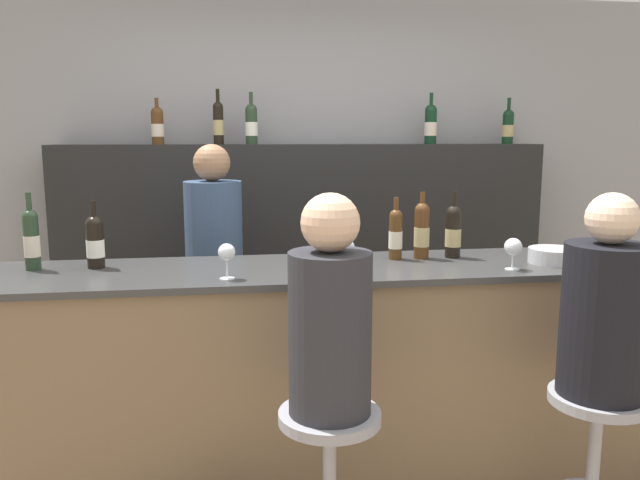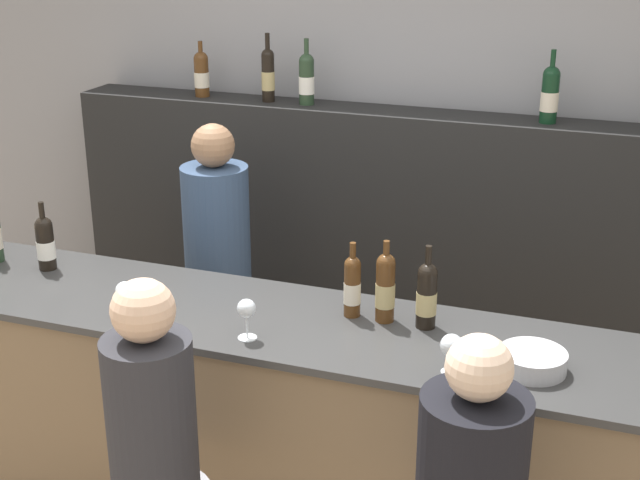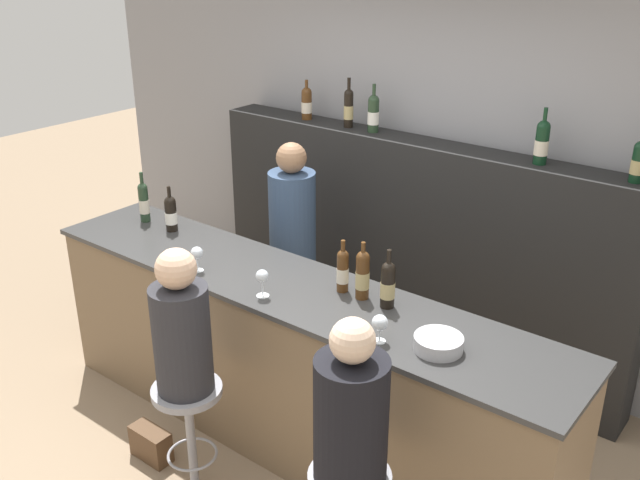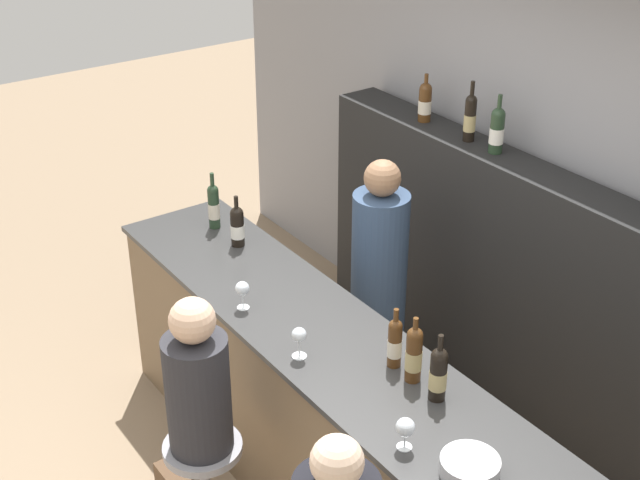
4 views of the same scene
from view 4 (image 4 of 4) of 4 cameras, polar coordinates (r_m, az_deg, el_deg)
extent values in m
cube|color=gray|center=(5.05, 15.36, 1.62)|extent=(6.40, 0.05, 2.60)
cube|color=brown|center=(4.56, 0.91, -12.27)|extent=(3.36, 0.62, 1.03)
cube|color=#333333|center=(4.24, 0.97, -6.82)|extent=(3.40, 0.66, 0.03)
cube|color=black|center=(5.13, 13.01, -4.01)|extent=(3.19, 0.28, 1.60)
cylinder|color=#233823|center=(5.23, -6.81, 1.99)|extent=(0.07, 0.07, 0.24)
cylinder|color=beige|center=(5.24, -6.80, 1.87)|extent=(0.07, 0.07, 0.09)
sphere|color=#233823|center=(5.18, -6.88, 3.17)|extent=(0.07, 0.07, 0.07)
cylinder|color=#233823|center=(5.15, -6.92, 3.78)|extent=(0.02, 0.02, 0.10)
cylinder|color=black|center=(5.03, -5.31, 0.69)|extent=(0.08, 0.08, 0.20)
cylinder|color=white|center=(5.03, -5.30, 0.58)|extent=(0.08, 0.08, 0.08)
sphere|color=black|center=(4.98, -5.36, 1.70)|extent=(0.08, 0.08, 0.08)
cylinder|color=black|center=(4.96, -5.39, 2.33)|extent=(0.02, 0.02, 0.09)
cylinder|color=#4C2D14|center=(4.04, 4.80, -6.77)|extent=(0.06, 0.06, 0.21)
cylinder|color=beige|center=(4.05, 4.79, -6.89)|extent=(0.07, 0.07, 0.08)
sphere|color=#4C2D14|center=(3.98, 4.86, -5.53)|extent=(0.06, 0.06, 0.06)
cylinder|color=#4C2D14|center=(3.95, 4.89, -4.91)|extent=(0.02, 0.02, 0.08)
cylinder|color=#4C2D14|center=(3.95, 6.01, -7.50)|extent=(0.07, 0.07, 0.24)
cylinder|color=tan|center=(3.96, 6.00, -7.64)|extent=(0.08, 0.08, 0.09)
sphere|color=#4C2D14|center=(3.89, 6.10, -6.09)|extent=(0.07, 0.07, 0.07)
cylinder|color=#4C2D14|center=(3.86, 6.14, -5.46)|extent=(0.02, 0.02, 0.07)
cylinder|color=black|center=(3.87, 7.56, -8.72)|extent=(0.08, 0.08, 0.22)
cylinder|color=tan|center=(3.87, 7.55, -8.85)|extent=(0.08, 0.08, 0.09)
sphere|color=black|center=(3.80, 7.66, -7.40)|extent=(0.08, 0.08, 0.08)
cylinder|color=black|center=(3.77, 7.72, -6.64)|extent=(0.02, 0.02, 0.09)
cylinder|color=#4C2D14|center=(5.33, 6.72, 8.57)|extent=(0.08, 0.08, 0.20)
cylinder|color=beige|center=(5.33, 6.72, 8.47)|extent=(0.08, 0.08, 0.08)
sphere|color=#4C2D14|center=(5.30, 6.78, 9.56)|extent=(0.08, 0.08, 0.08)
cylinder|color=#4C2D14|center=(5.28, 6.82, 10.12)|extent=(0.02, 0.02, 0.08)
cylinder|color=black|center=(5.07, 9.56, 7.53)|extent=(0.07, 0.07, 0.24)
cylinder|color=tan|center=(5.07, 9.55, 7.41)|extent=(0.07, 0.07, 0.09)
sphere|color=black|center=(5.03, 9.67, 8.79)|extent=(0.07, 0.07, 0.07)
cylinder|color=black|center=(5.01, 9.73, 9.46)|extent=(0.02, 0.02, 0.10)
cylinder|color=#233823|center=(4.93, 11.23, 6.69)|extent=(0.08, 0.08, 0.22)
cylinder|color=white|center=(4.94, 11.22, 6.57)|extent=(0.08, 0.08, 0.09)
sphere|color=#233823|center=(4.90, 11.35, 7.87)|extent=(0.08, 0.08, 0.08)
cylinder|color=#233823|center=(4.87, 11.42, 8.57)|extent=(0.02, 0.02, 0.10)
cylinder|color=silver|center=(4.50, -4.94, -4.32)|extent=(0.06, 0.06, 0.00)
cylinder|color=silver|center=(4.48, -4.96, -3.88)|extent=(0.01, 0.01, 0.08)
sphere|color=silver|center=(4.44, -5.00, -3.10)|extent=(0.07, 0.07, 0.07)
cylinder|color=silver|center=(4.14, -1.33, -7.44)|extent=(0.07, 0.07, 0.00)
cylinder|color=silver|center=(4.12, -1.34, -6.93)|extent=(0.01, 0.01, 0.09)
sphere|color=silver|center=(4.07, -1.35, -6.08)|extent=(0.07, 0.07, 0.07)
cylinder|color=silver|center=(3.67, 5.41, -13.05)|extent=(0.06, 0.06, 0.00)
cylinder|color=silver|center=(3.65, 5.44, -12.65)|extent=(0.01, 0.01, 0.06)
sphere|color=silver|center=(3.61, 5.49, -11.84)|extent=(0.08, 0.08, 0.08)
cylinder|color=#B7B7BC|center=(3.57, 9.56, -14.11)|extent=(0.23, 0.23, 0.07)
cylinder|color=gray|center=(4.33, -7.52, -13.05)|extent=(0.38, 0.38, 0.04)
cylinder|color=#28282D|center=(4.13, -7.80, -9.76)|extent=(0.30, 0.30, 0.59)
sphere|color=#D8AD8C|center=(3.90, -8.18, -5.12)|extent=(0.21, 0.21, 0.21)
sphere|color=beige|center=(3.18, 1.09, -13.98)|extent=(0.19, 0.19, 0.19)
cylinder|color=#334766|center=(5.19, 3.72, -4.14)|extent=(0.32, 0.32, 1.40)
sphere|color=#936B4C|center=(4.81, 4.02, 3.98)|extent=(0.20, 0.20, 0.20)
camera|label=1|loc=(3.85, -40.66, -7.92)|focal=35.00mm
camera|label=2|loc=(1.99, -53.44, -12.47)|focal=50.00mm
camera|label=3|loc=(1.00, -69.03, -32.72)|focal=40.00mm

